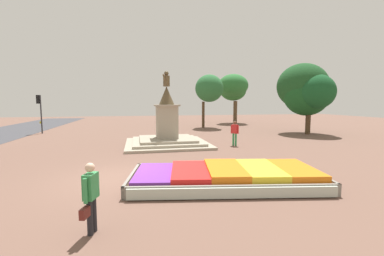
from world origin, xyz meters
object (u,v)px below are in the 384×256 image
Objects in this scene: traffic_light_far_corner at (40,107)px; pedestrian_near_planter at (235,131)px; pedestrian_with_handbag at (90,195)px; flower_planter at (228,177)px; statue_monument at (167,132)px.

traffic_light_far_corner is 18.55m from pedestrian_near_planter.
traffic_light_far_corner is 2.23× the size of pedestrian_with_handbag.
traffic_light_far_corner reaches higher than pedestrian_near_planter.
pedestrian_near_planter is at bearing 66.84° from flower_planter.
flower_planter is 1.99× the size of traffic_light_far_corner.
pedestrian_near_planter reaches higher than pedestrian_with_handbag.
flower_planter is 9.17m from statue_monument.
statue_monument reaches higher than pedestrian_near_planter.
pedestrian_with_handbag is 0.96× the size of pedestrian_near_planter.
pedestrian_near_planter reaches higher than flower_planter.
traffic_light_far_corner is (-10.90, 8.92, 1.59)m from statue_monument.
statue_monument is 12.16m from pedestrian_with_handbag.
pedestrian_with_handbag is 12.80m from pedestrian_near_planter.
pedestrian_near_planter is (7.51, 10.37, 0.07)m from pedestrian_with_handbag.
flower_planter is at bearing -56.19° from traffic_light_far_corner.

